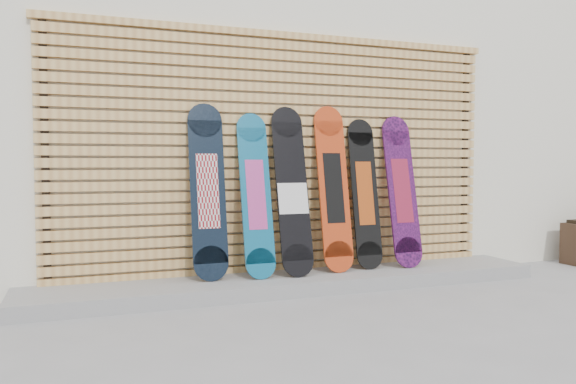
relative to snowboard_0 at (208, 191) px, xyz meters
name	(u,v)px	position (x,y,z in m)	size (l,w,h in m)	color
ground	(345,305)	(0.90, -0.80, -0.87)	(80.00, 80.00, 0.00)	gray
building	(266,112)	(1.40, 2.70, 0.93)	(12.00, 5.00, 3.60)	silver
concrete_step	(295,282)	(0.75, -0.12, -0.81)	(4.60, 0.70, 0.12)	gray
slat_wall	(284,152)	(0.75, 0.17, 0.34)	(4.26, 0.08, 2.29)	tan
snowboard_0	(208,191)	(0.00, 0.00, 0.00)	(0.30, 0.29, 1.50)	black
snowboard_1	(256,195)	(0.42, -0.03, -0.04)	(0.27, 0.35, 1.43)	#0C577C
snowboard_2	(292,191)	(0.75, -0.05, -0.01)	(0.29, 0.38, 1.50)	black
snowboard_3	(333,188)	(1.16, -0.02, 0.01)	(0.29, 0.32, 1.52)	#B33613
snowboard_4	(365,193)	(1.50, 0.01, -0.05)	(0.26, 0.28, 1.41)	black
snowboard_5	(402,191)	(1.88, -0.03, -0.03)	(0.29, 0.34, 1.45)	black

